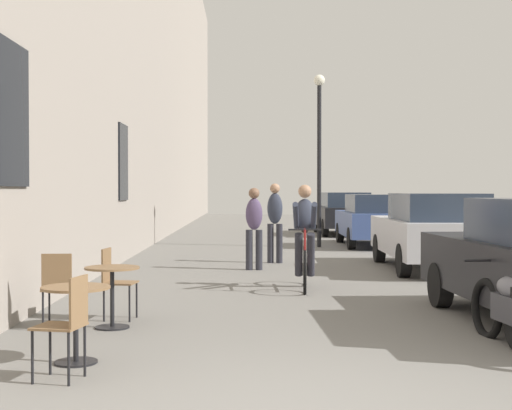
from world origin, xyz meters
TOP-DOWN VIEW (x-y plane):
  - cafe_table_near at (-2.03, 1.62)m, footprint 0.64×0.64m
  - cafe_chair_near_toward_street at (-1.95, 0.99)m, footprint 0.45×0.45m
  - cafe_table_mid at (-2.01, 3.37)m, footprint 0.64×0.64m
  - cafe_chair_mid_toward_street at (-2.61, 3.29)m, footprint 0.39×0.39m
  - cafe_chair_mid_toward_wall at (-2.08, 3.95)m, footprint 0.42×0.42m
  - cyclist_on_bicycle at (0.53, 6.83)m, footprint 0.52×1.76m
  - pedestrian_near at (-0.27, 9.65)m, footprint 0.35×0.26m
  - pedestrian_mid at (0.21, 11.07)m, footprint 0.38×0.29m
  - street_lamp at (1.65, 15.64)m, footprint 0.32×0.32m
  - parked_car_second at (3.34, 9.62)m, footprint 1.94×4.42m
  - parked_car_third at (3.26, 16.00)m, footprint 1.84×4.24m
  - parked_car_fourth at (3.12, 21.55)m, footprint 1.85×4.34m

SIDE VIEW (x-z plane):
  - cafe_chair_near_toward_street at x=-1.95m, z-range 0.07..0.96m
  - cafe_chair_mid_toward_street at x=-2.61m, z-range 0.07..0.96m
  - cafe_chair_mid_toward_wall at x=-2.08m, z-range 0.07..0.96m
  - cafe_table_near at x=-2.03m, z-range 0.16..0.88m
  - cafe_table_mid at x=-2.01m, z-range 0.16..0.88m
  - parked_car_third at x=3.26m, z-range 0.03..1.53m
  - parked_car_fourth at x=3.12m, z-range 0.03..1.57m
  - parked_car_second at x=3.34m, z-range 0.03..1.58m
  - cyclist_on_bicycle at x=0.53m, z-range -0.06..1.68m
  - pedestrian_near at x=-0.27m, z-range 0.11..1.77m
  - pedestrian_mid at x=0.21m, z-range 0.11..1.88m
  - street_lamp at x=1.65m, z-range 0.66..5.56m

